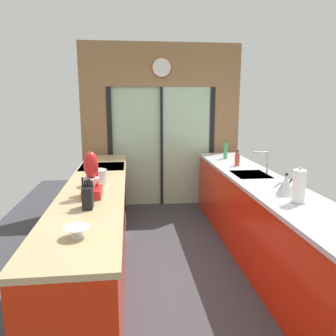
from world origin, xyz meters
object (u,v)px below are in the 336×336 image
Objects in this scene: kettle at (286,185)px; soap_bottle_far at (226,151)px; knife_block at (88,197)px; soap_bottle_near at (237,159)px; paper_towel_roll at (299,187)px; mixing_bowl at (77,232)px; stock_pot at (96,177)px; stand_mixer at (92,180)px; oven_range at (104,200)px.

soap_bottle_far is at bearing 90.06° from kettle.
soap_bottle_far reaches higher than knife_block.
kettle and soap_bottle_near have the same top height.
paper_towel_roll reaches higher than knife_block.
knife_block is (-0.00, 0.60, 0.06)m from mixing_bowl.
knife_block reaches higher than mixing_bowl.
mixing_bowl is at bearing -156.56° from kettle.
stock_pot is 1.87m from kettle.
stock_pot is 0.77× the size of soap_bottle_far.
mixing_bowl is at bearing -89.99° from knife_block.
knife_block is at bearing -174.40° from kettle.
mixing_bowl is at bearing -90.00° from stock_pot.
knife_block is at bearing -90.02° from stand_mixer.
oven_range is at bearing 138.46° from kettle.
oven_range is 3.26× the size of soap_bottle_far.
mixing_bowl is 0.65× the size of kettle.
stock_pot is at bearing -141.99° from soap_bottle_far.
oven_range is 5.39× the size of mixing_bowl.
paper_towel_roll reaches higher than kettle.
paper_towel_roll is (1.78, -0.82, 0.06)m from stock_pot.
stand_mixer is 0.43m from stock_pot.
stand_mixer reaches higher than stock_pot.
soap_bottle_near is (1.78, 2.19, 0.05)m from mixing_bowl.
stand_mixer is 1.98× the size of soap_bottle_near.
mixing_bowl is at bearing -163.23° from paper_towel_roll.
soap_bottle_far reaches higher than kettle.
oven_range is 1.86m from knife_block.
soap_bottle_far is at bearing 57.02° from mixing_bowl.
paper_towel_roll is at bearing -90.51° from kettle.
knife_block is 1.20× the size of stock_pot.
paper_towel_roll is at bearing 16.77° from mixing_bowl.
oven_range is 1.89m from soap_bottle_near.
paper_towel_roll reaches higher than soap_bottle_far.
stock_pot is 0.83× the size of kettle.
oven_range is at bearing 174.27° from soap_bottle_near.
soap_bottle_far reaches higher than soap_bottle_near.
soap_bottle_near is at bearing -90.00° from soap_bottle_far.
stand_mixer is at bearing 89.98° from knife_block.
paper_towel_roll is (1.78, -0.06, 0.05)m from knife_block.
stand_mixer is at bearing -90.00° from stock_pot.
mixing_bowl is at bearing -90.00° from stand_mixer.
knife_block is 1.79m from kettle.
soap_bottle_near is (-0.00, 1.41, -0.01)m from kettle.
kettle is (1.78, 0.17, -0.00)m from knife_block.
stand_mixer is at bearing -89.27° from oven_range.
soap_bottle_far is at bearing 90.00° from paper_towel_roll.
mixing_bowl is (0.02, -2.37, 0.50)m from oven_range.
paper_towel_roll is at bearing -12.42° from stand_mixer.
knife_block is 2.39m from soap_bottle_near.
knife_block is 1.78m from paper_towel_roll.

